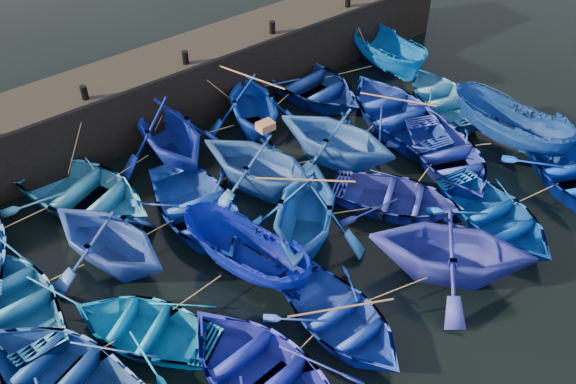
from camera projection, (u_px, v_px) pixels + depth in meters
ground at (349, 263)px, 20.05m from camera, size 120.00×120.00×0.00m
quay_wall at (178, 84)px, 25.51m from camera, size 26.00×2.50×2.50m
quay_top at (174, 55)px, 24.64m from camera, size 26.00×2.50×0.12m
bollard_1 at (84, 93)px, 22.10m from camera, size 0.24×0.24×0.50m
bollard_2 at (185, 57)px, 23.90m from camera, size 0.24×0.24×0.50m
bollard_3 at (272, 27)px, 25.69m from camera, size 0.24×0.24×0.50m
bollard_4 at (348, 1)px, 27.48m from camera, size 0.24×0.24×0.50m
boat_1 at (82, 192)px, 21.69m from camera, size 5.93×6.74×1.16m
boat_2 at (168, 131)px, 23.18m from camera, size 4.45×5.04×2.49m
boat_3 at (253, 104)px, 24.63m from camera, size 5.14×5.48×2.32m
boat_4 at (309, 84)px, 26.81m from camera, size 4.57×5.95×1.15m
boat_5 at (387, 52)px, 28.09m from camera, size 2.29×4.92×1.84m
boat_6 at (13, 299)px, 18.34m from camera, size 3.57×4.93×1.01m
boat_7 at (108, 237)px, 19.24m from camera, size 5.12×5.50×2.36m
boat_8 at (197, 209)px, 21.10m from camera, size 4.35×5.62×1.08m
boat_9 at (259, 162)px, 21.87m from camera, size 5.45×5.82×2.45m
boat_10 at (337, 135)px, 23.01m from camera, size 5.41×5.78×2.44m
boat_11 at (396, 112)px, 25.24m from camera, size 5.00×6.23×1.15m
boat_12 at (442, 97)px, 26.26m from camera, size 4.42×5.25×0.93m
boat_13 at (61, 372)px, 16.51m from camera, size 5.38×6.14×1.06m
boat_14 at (145, 327)px, 17.67m from camera, size 4.98×5.32×0.90m
boat_15 at (246, 255)px, 19.12m from camera, size 3.04×4.82×1.75m
boat_16 at (305, 211)px, 20.04m from camera, size 6.19×6.16×2.47m
boat_17 at (396, 198)px, 21.63m from camera, size 5.20×5.52×0.93m
boat_18 at (448, 156)px, 23.25m from camera, size 5.06×5.85×1.02m
boat_19 at (509, 127)px, 23.90m from camera, size 2.79×5.13×1.88m
boat_21 at (263, 375)px, 16.40m from camera, size 4.48×5.85×1.13m
boat_22 at (340, 319)px, 17.85m from camera, size 3.32×4.59×0.94m
boat_23 at (452, 247)px, 18.79m from camera, size 6.39×6.45×2.57m
boat_24 at (496, 216)px, 20.93m from camera, size 3.90×5.04×0.96m
boat_25 at (574, 174)px, 22.47m from camera, size 5.43×6.21×1.07m
wooden_crate at (266, 126)px, 21.10m from camera, size 0.55×0.42×0.28m
mooring_ropes at (252, 162)px, 22.42m from camera, size 18.33×11.71×2.10m
loose_oars at (325, 154)px, 21.35m from camera, size 10.47×11.51×1.59m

